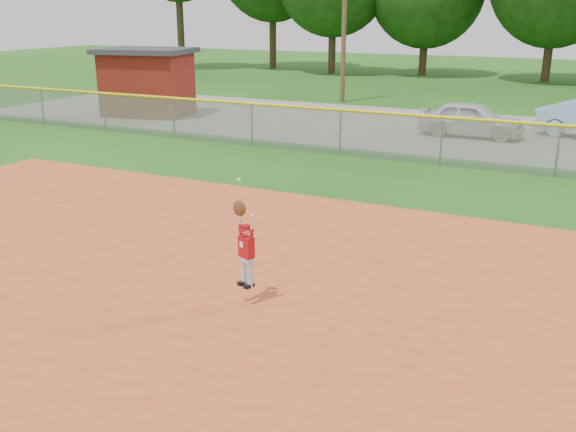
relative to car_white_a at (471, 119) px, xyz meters
The scene contains 8 objects.
ground 15.13m from the car_white_a, 89.70° to the right, with size 120.00×120.00×0.00m, color #1E5413.
clay_infield 18.13m from the car_white_a, 89.75° to the right, with size 24.00×16.00×0.04m, color #BA4721.
parking_strip 1.11m from the car_white_a, 84.95° to the left, with size 44.00×10.00×0.03m, color slate.
car_white_a is the anchor object (origin of this frame).
utility_shed 14.28m from the car_white_a, behind, with size 4.51×3.82×2.98m.
outfield_fence 5.12m from the car_white_a, 89.13° to the right, with size 40.06×0.10×1.55m.
power_lines 8.03m from the car_white_a, 81.10° to the left, with size 19.40×0.24×9.00m.
ballplayer 16.37m from the car_white_a, 91.39° to the right, with size 0.46×0.30×1.78m.
Camera 1 is at (4.36, -9.51, 4.61)m, focal length 40.00 mm.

